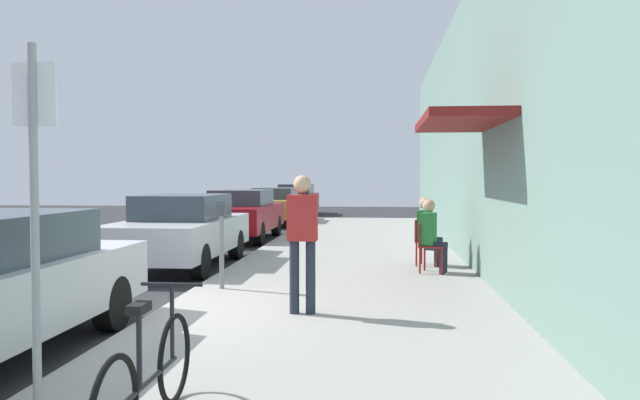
# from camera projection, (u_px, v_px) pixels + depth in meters

# --- Properties ---
(ground_plane) EXTENTS (60.00, 60.00, 0.00)m
(ground_plane) POSITION_uv_depth(u_px,v_px,m) (154.00, 321.00, 7.67)
(ground_plane) COLOR #2D2D30
(sidewalk_slab) EXTENTS (4.50, 32.00, 0.12)m
(sidewalk_slab) POSITION_uv_depth(u_px,v_px,m) (343.00, 290.00, 9.44)
(sidewalk_slab) COLOR #9E9B93
(sidewalk_slab) RESTS_ON ground_plane
(building_facade) EXTENTS (1.40, 32.00, 5.49)m
(building_facade) POSITION_uv_depth(u_px,v_px,m) (504.00, 114.00, 9.12)
(building_facade) COLOR gray
(building_facade) RESTS_ON ground_plane
(parked_car_1) EXTENTS (1.80, 4.40, 1.45)m
(parked_car_1) POSITION_uv_depth(u_px,v_px,m) (181.00, 230.00, 12.17)
(parked_car_1) COLOR #B7B7BC
(parked_car_1) RESTS_ON ground_plane
(parked_car_2) EXTENTS (1.80, 4.40, 1.43)m
(parked_car_2) POSITION_uv_depth(u_px,v_px,m) (241.00, 214.00, 17.49)
(parked_car_2) COLOR maroon
(parked_car_2) RESTS_ON ground_plane
(parked_car_3) EXTENTS (1.80, 4.40, 1.39)m
(parked_car_3) POSITION_uv_depth(u_px,v_px,m) (275.00, 205.00, 23.31)
(parked_car_3) COLOR #A58433
(parked_car_3) RESTS_ON ground_plane
(parked_car_4) EXTENTS (1.80, 4.40, 1.46)m
(parked_car_4) POSITION_uv_depth(u_px,v_px,m) (296.00, 199.00, 29.32)
(parked_car_4) COLOR maroon
(parked_car_4) RESTS_ON ground_plane
(parking_meter) EXTENTS (0.12, 0.10, 1.32)m
(parking_meter) POSITION_uv_depth(u_px,v_px,m) (222.00, 238.00, 9.19)
(parking_meter) COLOR slate
(parking_meter) RESTS_ON sidewalk_slab
(street_sign) EXTENTS (0.32, 0.06, 2.60)m
(street_sign) POSITION_uv_depth(u_px,v_px,m) (35.00, 199.00, 4.27)
(street_sign) COLOR gray
(street_sign) RESTS_ON sidewalk_slab
(bicycle_0) EXTENTS (0.46, 1.71, 0.90)m
(bicycle_0) POSITION_uv_depth(u_px,v_px,m) (149.00, 377.00, 4.04)
(bicycle_0) COLOR black
(bicycle_0) RESTS_ON sidewalk_slab
(cafe_chair_0) EXTENTS (0.55, 0.55, 0.87)m
(cafe_chair_0) POSITION_uv_depth(u_px,v_px,m) (429.00, 244.00, 10.77)
(cafe_chair_0) COLOR maroon
(cafe_chair_0) RESTS_ON sidewalk_slab
(seated_patron_0) EXTENTS (0.50, 0.46, 1.29)m
(seated_patron_0) POSITION_uv_depth(u_px,v_px,m) (432.00, 233.00, 10.74)
(seated_patron_0) COLOR #232838
(seated_patron_0) RESTS_ON sidewalk_slab
(cafe_chair_1) EXTENTS (0.56, 0.56, 0.87)m
(cafe_chair_1) POSITION_uv_depth(u_px,v_px,m) (425.00, 239.00, 11.65)
(cafe_chair_1) COLOR maroon
(cafe_chair_1) RESTS_ON sidewalk_slab
(seated_patron_1) EXTENTS (0.51, 0.46, 1.29)m
(seated_patron_1) POSITION_uv_depth(u_px,v_px,m) (428.00, 229.00, 11.62)
(seated_patron_1) COLOR #232838
(seated_patron_1) RESTS_ON sidewalk_slab
(pedestrian_standing) EXTENTS (0.36, 0.22, 1.70)m
(pedestrian_standing) POSITION_uv_depth(u_px,v_px,m) (302.00, 232.00, 7.49)
(pedestrian_standing) COLOR #232838
(pedestrian_standing) RESTS_ON sidewalk_slab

